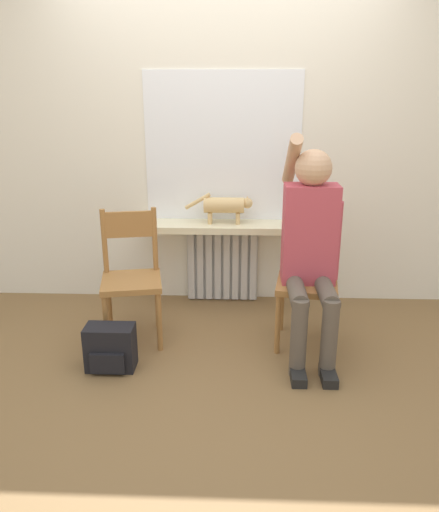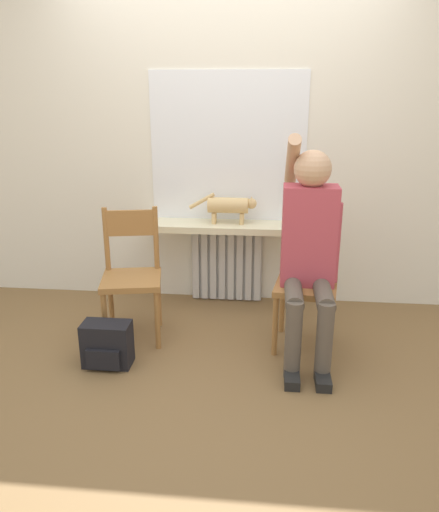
{
  "view_description": "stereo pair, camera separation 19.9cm",
  "coord_description": "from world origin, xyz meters",
  "views": [
    {
      "loc": [
        0.13,
        -2.66,
        1.65
      ],
      "look_at": [
        0.0,
        0.56,
        0.57
      ],
      "focal_mm": 35.0,
      "sensor_mm": 36.0,
      "label": 1
    },
    {
      "loc": [
        0.33,
        -2.64,
        1.65
      ],
      "look_at": [
        0.0,
        0.56,
        0.57
      ],
      "focal_mm": 35.0,
      "sensor_mm": 36.0,
      "label": 2
    }
  ],
  "objects": [
    {
      "name": "ground_plane",
      "position": [
        0.0,
        0.0,
        0.0
      ],
      "size": [
        12.0,
        12.0,
        0.0
      ],
      "primitive_type": "plane",
      "color": "brown"
    },
    {
      "name": "wall_with_window",
      "position": [
        0.0,
        1.23,
        1.35
      ],
      "size": [
        7.0,
        0.06,
        2.7
      ],
      "color": "white",
      "rests_on": "ground_plane"
    },
    {
      "name": "radiator",
      "position": [
        -0.0,
        1.15,
        0.31
      ],
      "size": [
        0.57,
        0.08,
        0.62
      ],
      "color": "silver",
      "rests_on": "ground_plane"
    },
    {
      "name": "windowsill",
      "position": [
        0.0,
        1.05,
        0.64
      ],
      "size": [
        1.23,
        0.29,
        0.05
      ],
      "color": "beige",
      "rests_on": "radiator"
    },
    {
      "name": "window_glass",
      "position": [
        0.0,
        1.2,
        1.23
      ],
      "size": [
        1.18,
        0.01,
        1.12
      ],
      "color": "white",
      "rests_on": "windowsill"
    },
    {
      "name": "chair_left",
      "position": [
        -0.59,
        0.45,
        0.46
      ],
      "size": [
        0.46,
        0.46,
        0.89
      ],
      "rotation": [
        0.0,
        0.0,
        0.19
      ],
      "color": "#9E6B38",
      "rests_on": "ground_plane"
    },
    {
      "name": "chair_right",
      "position": [
        0.59,
        0.45,
        0.46
      ],
      "size": [
        0.44,
        0.44,
        0.89
      ],
      "rotation": [
        0.0,
        0.0,
        -0.15
      ],
      "color": "#9E6B38",
      "rests_on": "ground_plane"
    },
    {
      "name": "person",
      "position": [
        0.58,
        0.35,
        0.73
      ],
      "size": [
        0.36,
        0.97,
        1.41
      ],
      "color": "brown",
      "rests_on": "ground_plane"
    },
    {
      "name": "cat",
      "position": [
        0.03,
        1.06,
        0.81
      ],
      "size": [
        0.52,
        0.12,
        0.24
      ],
      "color": "#DBB77A",
      "rests_on": "windowsill"
    },
    {
      "name": "backpack",
      "position": [
        -0.65,
        0.04,
        0.14
      ],
      "size": [
        0.3,
        0.19,
        0.28
      ],
      "color": "black",
      "rests_on": "ground_plane"
    }
  ]
}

